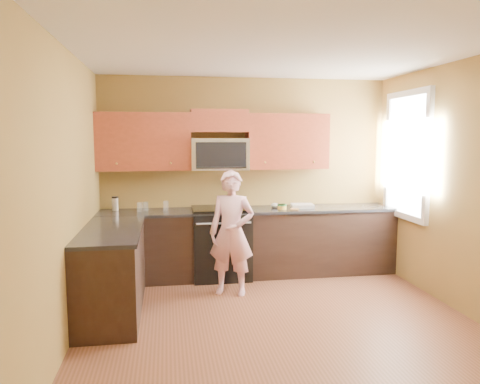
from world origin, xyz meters
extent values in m
plane|color=brown|center=(0.00, 0.00, 0.00)|extent=(4.00, 4.00, 0.00)
plane|color=white|center=(0.00, 0.00, 2.70)|extent=(4.00, 4.00, 0.00)
plane|color=olive|center=(0.00, 2.00, 1.35)|extent=(4.00, 0.00, 4.00)
plane|color=olive|center=(0.00, -2.00, 1.35)|extent=(4.00, 0.00, 4.00)
plane|color=olive|center=(-2.00, 0.00, 1.35)|extent=(0.00, 4.00, 4.00)
plane|color=olive|center=(2.00, 0.00, 1.35)|extent=(0.00, 4.00, 4.00)
cube|color=black|center=(0.00, 1.70, 0.44)|extent=(4.00, 0.60, 0.88)
cube|color=black|center=(-1.70, 0.60, 0.44)|extent=(0.60, 1.60, 0.88)
cube|color=black|center=(0.00, 1.69, 0.90)|extent=(4.00, 0.62, 0.04)
cube|color=black|center=(-1.69, 0.60, 0.90)|extent=(0.62, 1.60, 0.04)
cube|color=maroon|center=(-0.40, 1.83, 2.10)|extent=(0.76, 0.33, 0.30)
imported|color=pink|center=(-0.35, 1.00, 0.75)|extent=(0.64, 0.52, 1.49)
cube|color=#B27F47|center=(0.57, 1.52, 0.93)|extent=(0.14, 0.14, 0.01)
ellipsoid|color=silver|center=(-0.22, 1.59, 0.95)|extent=(0.12, 0.13, 0.06)
ellipsoid|color=silver|center=(0.36, 1.73, 0.95)|extent=(0.14, 0.15, 0.07)
cube|color=white|center=(0.73, 1.68, 0.95)|extent=(0.33, 0.28, 0.05)
cylinder|color=silver|center=(-1.46, 1.70, 0.98)|extent=(0.09, 0.09, 0.12)
cylinder|color=silver|center=(-1.39, 1.74, 0.98)|extent=(0.07, 0.07, 0.12)
cylinder|color=silver|center=(-1.12, 1.78, 0.98)|extent=(0.07, 0.07, 0.12)
camera|label=1|loc=(-1.10, -4.28, 1.87)|focal=34.02mm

